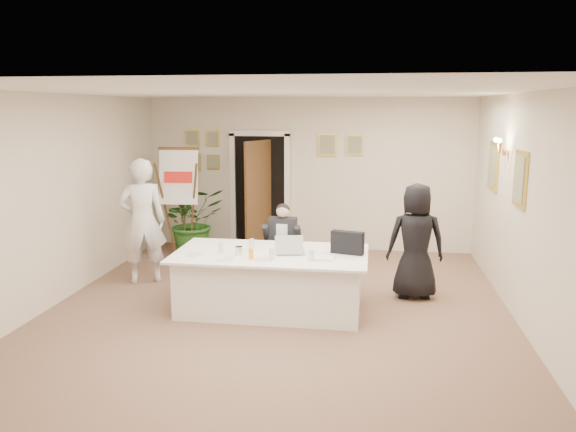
# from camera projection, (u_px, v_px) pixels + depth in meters

# --- Properties ---
(floor) EXTENTS (7.00, 7.00, 0.00)m
(floor) POSITION_uv_depth(u_px,v_px,m) (276.00, 313.00, 7.26)
(floor) COLOR brown
(floor) RESTS_ON ground
(ceiling) EXTENTS (6.00, 7.00, 0.02)m
(ceiling) POSITION_uv_depth(u_px,v_px,m) (275.00, 92.00, 6.73)
(ceiling) COLOR white
(ceiling) RESTS_ON wall_back
(wall_back) EXTENTS (6.00, 0.10, 2.80)m
(wall_back) POSITION_uv_depth(u_px,v_px,m) (308.00, 174.00, 10.40)
(wall_back) COLOR beige
(wall_back) RESTS_ON floor
(wall_front) EXTENTS (6.00, 0.10, 2.80)m
(wall_front) POSITION_uv_depth(u_px,v_px,m) (184.00, 299.00, 3.60)
(wall_front) COLOR beige
(wall_front) RESTS_ON floor
(wall_left) EXTENTS (0.10, 7.00, 2.80)m
(wall_left) POSITION_uv_depth(u_px,v_px,m) (53.00, 201.00, 7.44)
(wall_left) COLOR beige
(wall_left) RESTS_ON floor
(wall_right) EXTENTS (0.10, 7.00, 2.80)m
(wall_right) POSITION_uv_depth(u_px,v_px,m) (528.00, 213.00, 6.56)
(wall_right) COLOR beige
(wall_right) RESTS_ON floor
(doorway) EXTENTS (1.14, 0.86, 2.20)m
(doorway) POSITION_uv_depth(u_px,v_px,m) (260.00, 194.00, 10.42)
(doorway) COLOR black
(doorway) RESTS_ON floor
(pictures_back_wall) EXTENTS (3.40, 0.06, 0.80)m
(pictures_back_wall) POSITION_uv_depth(u_px,v_px,m) (265.00, 150.00, 10.40)
(pictures_back_wall) COLOR gold
(pictures_back_wall) RESTS_ON wall_back
(pictures_right_wall) EXTENTS (0.06, 2.20, 0.80)m
(pictures_right_wall) POSITION_uv_depth(u_px,v_px,m) (505.00, 172.00, 7.66)
(pictures_right_wall) COLOR gold
(pictures_right_wall) RESTS_ON wall_right
(wall_sconce) EXTENTS (0.20, 0.30, 0.24)m
(wall_sconce) POSITION_uv_depth(u_px,v_px,m) (501.00, 146.00, 7.61)
(wall_sconce) COLOR #BD743C
(wall_sconce) RESTS_ON wall_right
(conference_table) EXTENTS (2.49, 1.33, 0.78)m
(conference_table) POSITION_uv_depth(u_px,v_px,m) (271.00, 281.00, 7.31)
(conference_table) COLOR white
(conference_table) RESTS_ON floor
(seated_man) EXTENTS (0.63, 0.66, 1.26)m
(seated_man) POSITION_uv_depth(u_px,v_px,m) (283.00, 246.00, 8.20)
(seated_man) COLOR black
(seated_man) RESTS_ON floor
(flip_chart) EXTENTS (0.68, 0.45, 1.91)m
(flip_chart) POSITION_uv_depth(u_px,v_px,m) (181.00, 208.00, 9.81)
(flip_chart) COLOR #3D2413
(flip_chart) RESTS_ON floor
(standing_man) EXTENTS (0.82, 0.70, 1.89)m
(standing_man) POSITION_uv_depth(u_px,v_px,m) (142.00, 221.00, 8.38)
(standing_man) COLOR silver
(standing_man) RESTS_ON floor
(standing_woman) EXTENTS (0.82, 0.56, 1.61)m
(standing_woman) POSITION_uv_depth(u_px,v_px,m) (416.00, 241.00, 7.72)
(standing_woman) COLOR black
(standing_woman) RESTS_ON floor
(potted_palm) EXTENTS (1.43, 1.42, 1.20)m
(potted_palm) POSITION_uv_depth(u_px,v_px,m) (193.00, 221.00, 10.12)
(potted_palm) COLOR #24581D
(potted_palm) RESTS_ON floor
(laptop) EXTENTS (0.42, 0.43, 0.28)m
(laptop) POSITION_uv_depth(u_px,v_px,m) (291.00, 242.00, 7.19)
(laptop) COLOR #B7BABC
(laptop) RESTS_ON conference_table
(laptop_bag) EXTENTS (0.43, 0.22, 0.29)m
(laptop_bag) POSITION_uv_depth(u_px,v_px,m) (347.00, 243.00, 7.15)
(laptop_bag) COLOR black
(laptop_bag) RESTS_ON conference_table
(paper_stack) EXTENTS (0.33, 0.25, 0.03)m
(paper_stack) POSITION_uv_depth(u_px,v_px,m) (321.00, 258.00, 6.91)
(paper_stack) COLOR white
(paper_stack) RESTS_ON conference_table
(plate_left) EXTENTS (0.24, 0.24, 0.01)m
(plate_left) POSITION_uv_depth(u_px,v_px,m) (195.00, 255.00, 7.09)
(plate_left) COLOR white
(plate_left) RESTS_ON conference_table
(plate_mid) EXTENTS (0.27, 0.27, 0.01)m
(plate_mid) POSITION_uv_depth(u_px,v_px,m) (225.00, 259.00, 6.89)
(plate_mid) COLOR white
(plate_mid) RESTS_ON conference_table
(plate_near) EXTENTS (0.24, 0.24, 0.01)m
(plate_near) POSITION_uv_depth(u_px,v_px,m) (263.00, 259.00, 6.88)
(plate_near) COLOR white
(plate_near) RESTS_ON conference_table
(glass_a) EXTENTS (0.07, 0.07, 0.14)m
(glass_a) POSITION_uv_depth(u_px,v_px,m) (221.00, 248.00, 7.19)
(glass_a) COLOR silver
(glass_a) RESTS_ON conference_table
(glass_b) EXTENTS (0.08, 0.08, 0.14)m
(glass_b) POSITION_uv_depth(u_px,v_px,m) (272.00, 254.00, 6.87)
(glass_b) COLOR silver
(glass_b) RESTS_ON conference_table
(glass_c) EXTENTS (0.06, 0.06, 0.14)m
(glass_c) POSITION_uv_depth(u_px,v_px,m) (312.00, 256.00, 6.82)
(glass_c) COLOR silver
(glass_c) RESTS_ON conference_table
(glass_d) EXTENTS (0.08, 0.08, 0.14)m
(glass_d) POSITION_uv_depth(u_px,v_px,m) (252.00, 244.00, 7.38)
(glass_d) COLOR silver
(glass_d) RESTS_ON conference_table
(oj_glass) EXTENTS (0.07, 0.07, 0.13)m
(oj_glass) POSITION_uv_depth(u_px,v_px,m) (251.00, 254.00, 6.91)
(oj_glass) COLOR #FF9F15
(oj_glass) RESTS_ON conference_table
(steel_jug) EXTENTS (0.12, 0.12, 0.11)m
(steel_jug) POSITION_uv_depth(u_px,v_px,m) (239.00, 251.00, 7.10)
(steel_jug) COLOR silver
(steel_jug) RESTS_ON conference_table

